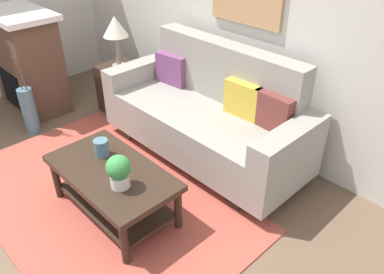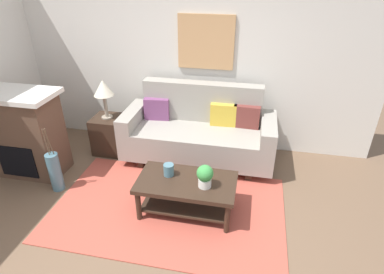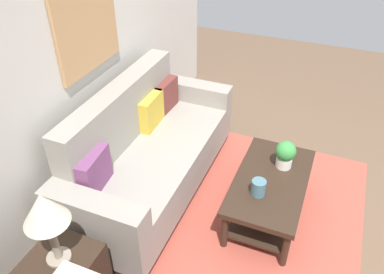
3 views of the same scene
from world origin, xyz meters
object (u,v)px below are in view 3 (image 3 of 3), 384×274
throw_pillow_maroon (165,96)px  table_lamp (44,212)px  couch (149,153)px  throw_pillow_mustard (151,111)px  tabletop_vase (258,188)px  framed_painting (87,26)px  potted_plant_tabletop (285,154)px  coffee_table (270,189)px  throw_pillow_plum (94,171)px

throw_pillow_maroon → table_lamp: (-2.00, -0.19, 0.31)m
couch → throw_pillow_mustard: couch is taller
table_lamp → couch: bearing=2.5°
couch → tabletop_vase: (-0.14, -1.08, 0.07)m
couch → framed_painting: (0.00, 0.47, 1.16)m
couch → potted_plant_tabletop: bearing=-76.4°
couch → throw_pillow_mustard: bearing=21.4°
couch → coffee_table: size_ratio=1.91×
throw_pillow_mustard → throw_pillow_plum: bearing=180.0°
tabletop_vase → potted_plant_tabletop: bearing=-15.9°
throw_pillow_maroon → table_lamp: bearing=-174.7°
framed_painting → throw_pillow_mustard: bearing=-46.5°
coffee_table → tabletop_vase: (-0.22, 0.07, 0.19)m
coffee_table → tabletop_vase: 0.29m
coffee_table → throw_pillow_mustard: bearing=79.1°
potted_plant_tabletop → table_lamp: bearing=145.1°
throw_pillow_plum → framed_painting: 1.17m
throw_pillow_maroon → framed_painting: size_ratio=0.46×
potted_plant_tabletop → table_lamp: (-1.64, 1.15, 0.42)m
throw_pillow_maroon → tabletop_vase: (-0.79, -1.21, -0.18)m
throw_pillow_plum → throw_pillow_maroon: size_ratio=1.00×
throw_pillow_plum → framed_painting: bearing=27.8°
coffee_table → framed_painting: size_ratio=1.41×
throw_pillow_plum → couch: bearing=-11.1°
coffee_table → potted_plant_tabletop: (0.21, -0.06, 0.26)m
coffee_table → framed_painting: 2.06m
throw_pillow_mustard → table_lamp: (-1.67, -0.19, 0.31)m
throw_pillow_plum → coffee_table: 1.51m
couch → table_lamp: table_lamp is taller
throw_pillow_mustard → framed_painting: framed_painting is taller
throw_pillow_maroon → framed_painting: bearing=152.2°
potted_plant_tabletop → throw_pillow_maroon: bearing=75.1°
tabletop_vase → table_lamp: bearing=139.8°
framed_painting → table_lamp: bearing=-158.7°
throw_pillow_plum → throw_pillow_maroon: 1.29m
potted_plant_tabletop → table_lamp: size_ratio=0.46×
framed_painting → tabletop_vase: bearing=-95.2°
throw_pillow_mustard → throw_pillow_maroon: bearing=0.0°
couch → throw_pillow_plum: 0.70m
throw_pillow_mustard → coffee_table: (-0.25, -1.27, -0.37)m
coffee_table → potted_plant_tabletop: bearing=-15.2°
couch → throw_pillow_mustard: 0.43m
table_lamp → coffee_table: bearing=-37.3°
tabletop_vase → framed_painting: (0.14, 1.55, 1.09)m
table_lamp → throw_pillow_plum: bearing=14.8°
throw_pillow_plum → tabletop_vase: size_ratio=2.57×
tabletop_vase → table_lamp: table_lamp is taller
throw_pillow_mustard → coffee_table: size_ratio=0.33×
potted_plant_tabletop → couch: bearing=103.6°
tabletop_vase → framed_painting: size_ratio=0.18×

